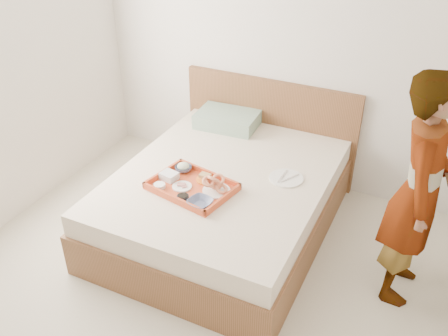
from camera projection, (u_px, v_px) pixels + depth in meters
ground at (170, 314)px, 3.33m from camera, size 3.50×4.00×0.01m
wall_back at (283, 42)px, 4.17m from camera, size 3.50×0.01×2.60m
bed at (224, 201)px, 3.98m from camera, size 1.65×2.00×0.53m
headboard at (269, 128)px, 4.61m from camera, size 1.65×0.06×0.95m
pillow at (227, 119)px, 4.50m from camera, size 0.57×0.40×0.13m
tray at (192, 186)px, 3.64m from camera, size 0.67×0.54×0.05m
prawn_plate at (216, 191)px, 3.60m from camera, size 0.24×0.24×0.01m
navy_bowl_big at (200, 203)px, 3.45m from camera, size 0.20×0.20×0.04m
sauce_dish at (183, 198)px, 3.51m from camera, size 0.10×0.10×0.03m
meat_plate at (182, 187)px, 3.65m from camera, size 0.17×0.17×0.01m
bread_plate at (206, 180)px, 3.73m from camera, size 0.17×0.17×0.01m
salad_bowl at (183, 169)px, 3.83m from camera, size 0.15×0.15×0.04m
plastic_tub at (169, 176)px, 3.73m from camera, size 0.14×0.12×0.05m
cheese_round at (160, 186)px, 3.64m from camera, size 0.10×0.10×0.03m
dinner_plate at (286, 178)px, 3.77m from camera, size 0.33×0.33×0.01m
person at (419, 192)px, 3.13m from camera, size 0.39×0.60×1.63m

